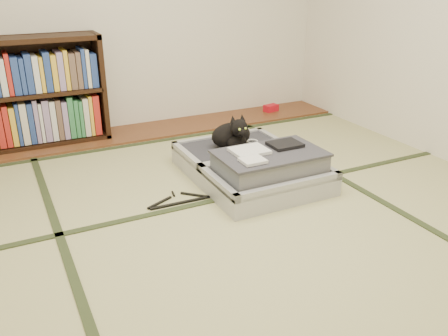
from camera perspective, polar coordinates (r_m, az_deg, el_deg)
name	(u,v)px	position (r m, az deg, el deg)	size (l,w,h in m)	color
floor	(242,228)	(2.87, 2.23, -7.23)	(4.50, 4.50, 0.00)	tan
wood_strip	(142,132)	(4.57, -9.82, 4.33)	(4.00, 0.50, 0.02)	brown
red_item	(271,108)	(5.16, 5.66, 7.20)	(0.15, 0.09, 0.07)	red
tatami_borders	(208,195)	(3.26, -1.92, -3.26)	(4.00, 4.50, 0.01)	#2D381E
bookcase	(16,97)	(4.36, -23.70, 7.87)	(1.44, 0.33, 0.93)	black
suitcase	(253,166)	(3.45, 3.54, 0.25)	(0.82, 1.09, 0.32)	#A9A8AD
cat	(233,135)	(3.62, 1.07, 4.00)	(0.36, 0.37, 0.29)	black
cable_coil	(251,142)	(3.76, 3.32, 3.11)	(0.11, 0.11, 0.03)	white
hanger	(179,201)	(3.18, -5.39, -3.92)	(0.44, 0.20, 0.01)	black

